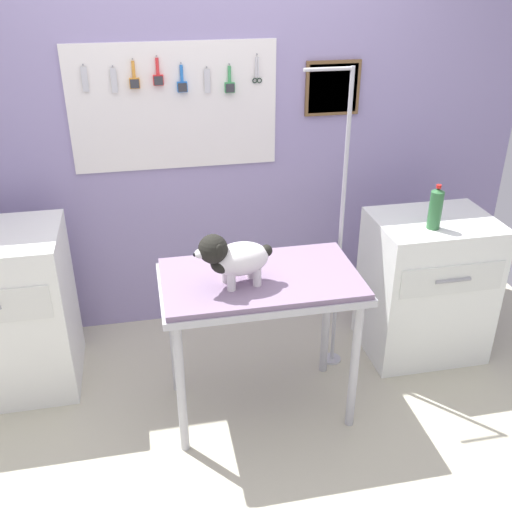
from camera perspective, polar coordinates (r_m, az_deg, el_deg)
The scene contains 7 objects.
ground at distance 3.09m, azimuth -0.74°, elevation -18.23°, with size 4.40×4.00×0.04m, color #BCB89E.
rear_wall_panel at distance 3.58m, azimuth -4.79°, elevation 10.53°, with size 4.00×0.11×2.30m.
grooming_table at distance 2.87m, azimuth 0.44°, elevation -3.49°, with size 0.97×0.58×0.81m.
grooming_arm at distance 3.21m, azimuth 8.03°, elevation 1.51°, with size 0.30×0.11×1.71m.
dog at distance 2.68m, azimuth -2.28°, elevation -0.15°, with size 0.37×0.21×0.27m.
cabinet_right at distance 3.63m, azimuth 16.15°, elevation -2.82°, with size 0.68×0.54×0.86m.
soda_bottle at distance 3.28m, azimuth 17.03°, elevation 4.45°, with size 0.07×0.07×0.25m.
Camera 1 is at (-0.40, -2.13, 2.19)m, focal length 41.21 mm.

